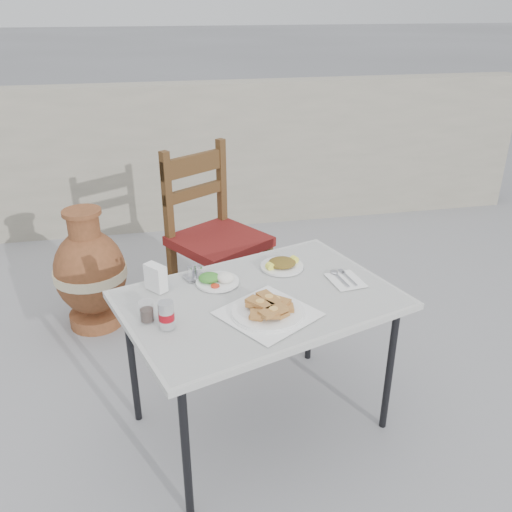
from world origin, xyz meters
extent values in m
plane|color=slate|center=(0.00, 0.00, 0.00)|extent=(80.00, 80.00, 0.00)
cylinder|color=black|center=(-0.24, -0.50, 0.32)|extent=(0.03, 0.03, 0.64)
cylinder|color=black|center=(0.69, -0.20, 0.32)|extent=(0.03, 0.03, 0.64)
cylinder|color=black|center=(-0.43, 0.08, 0.32)|extent=(0.03, 0.03, 0.64)
cylinder|color=black|center=(0.50, 0.38, 0.32)|extent=(0.03, 0.03, 0.64)
cube|color=white|center=(0.13, -0.06, 0.66)|extent=(1.30, 1.07, 0.03)
cube|color=white|center=(0.13, -0.06, 0.68)|extent=(1.25, 1.02, 0.00)
cube|color=white|center=(0.13, -0.20, 0.68)|extent=(0.45, 0.45, 0.00)
cylinder|color=white|center=(0.13, -0.20, 0.69)|extent=(0.29, 0.29, 0.01)
cylinder|color=white|center=(0.13, -0.20, 0.69)|extent=(0.30, 0.30, 0.01)
cylinder|color=white|center=(-0.03, 0.10, 0.69)|extent=(0.19, 0.19, 0.01)
ellipsoid|color=silver|center=(0.00, 0.09, 0.71)|extent=(0.08, 0.08, 0.04)
ellipsoid|color=#277521|center=(-0.07, 0.10, 0.71)|extent=(0.10, 0.09, 0.04)
cylinder|color=red|center=(-0.05, 0.04, 0.70)|extent=(0.04, 0.04, 0.01)
cylinder|color=white|center=(0.28, 0.18, 0.69)|extent=(0.20, 0.20, 0.01)
ellipsoid|color=#255F17|center=(0.28, 0.18, 0.71)|extent=(0.13, 0.12, 0.04)
cylinder|color=#F3F242|center=(0.22, 0.16, 0.71)|extent=(0.04, 0.04, 0.04)
cylinder|color=#F3F242|center=(0.35, 0.20, 0.71)|extent=(0.04, 0.04, 0.04)
cylinder|color=silver|center=(-0.27, -0.22, 0.74)|extent=(0.06, 0.06, 0.11)
cylinder|color=#AA0C18|center=(-0.27, -0.22, 0.73)|extent=(0.06, 0.06, 0.03)
cylinder|color=#BAB9C0|center=(-0.27, -0.22, 0.79)|extent=(0.05, 0.05, 0.00)
cylinder|color=white|center=(-0.34, -0.15, 0.72)|extent=(0.06, 0.06, 0.08)
cylinder|color=black|center=(-0.34, -0.15, 0.71)|extent=(0.05, 0.05, 0.05)
cube|color=white|center=(-0.29, 0.09, 0.74)|extent=(0.10, 0.11, 0.12)
cube|color=blue|center=(-0.27, 0.11, 0.73)|extent=(0.04, 0.05, 0.07)
cube|color=#BAB9C0|center=(-0.12, 0.17, 0.69)|extent=(0.11, 0.10, 0.01)
cylinder|color=white|center=(-0.15, 0.15, 0.72)|extent=(0.02, 0.02, 0.05)
cylinder|color=white|center=(-0.10, 0.15, 0.72)|extent=(0.02, 0.02, 0.05)
cylinder|color=#BAB9C0|center=(-0.12, 0.18, 0.71)|extent=(0.03, 0.03, 0.05)
cube|color=white|center=(0.53, 0.00, 0.68)|extent=(0.15, 0.19, 0.00)
cube|color=#BAB9C0|center=(0.51, 0.00, 0.69)|extent=(0.03, 0.13, 0.00)
ellipsoid|color=#BAB9C0|center=(0.50, 0.08, 0.69)|extent=(0.03, 0.04, 0.01)
cube|color=#BAB9C0|center=(0.55, 0.00, 0.69)|extent=(0.03, 0.13, 0.00)
cube|color=#BAB9C0|center=(0.54, 0.08, 0.69)|extent=(0.03, 0.04, 0.00)
cube|color=#3C2310|center=(0.02, 0.60, 0.25)|extent=(0.06, 0.06, 0.50)
cube|color=#3C2310|center=(0.36, 0.81, 0.25)|extent=(0.06, 0.06, 0.50)
cube|color=#3C2310|center=(-0.19, 0.94, 0.25)|extent=(0.06, 0.06, 0.50)
cube|color=#3C2310|center=(0.15, 1.15, 0.25)|extent=(0.06, 0.06, 0.50)
cube|color=maroon|center=(0.08, 0.88, 0.53)|extent=(0.65, 0.65, 0.06)
cube|color=#3C2310|center=(-0.19, 0.94, 0.78)|extent=(0.06, 0.06, 0.56)
cube|color=#3C2310|center=(0.15, 1.15, 0.78)|extent=(0.06, 0.06, 0.56)
cube|color=#3C2310|center=(-0.02, 1.05, 0.95)|extent=(0.40, 0.27, 0.11)
cube|color=#3C2310|center=(-0.02, 1.05, 0.78)|extent=(0.40, 0.27, 0.07)
cylinder|color=brown|center=(-0.67, 0.99, 0.04)|extent=(0.32, 0.32, 0.08)
ellipsoid|color=brown|center=(-0.67, 0.99, 0.35)|extent=(0.42, 0.42, 0.52)
cylinder|color=beige|center=(-0.67, 0.99, 0.35)|extent=(0.42, 0.42, 0.06)
cylinder|color=brown|center=(-0.67, 0.99, 0.64)|extent=(0.18, 0.18, 0.16)
cylinder|color=brown|center=(-0.67, 0.99, 0.73)|extent=(0.22, 0.22, 0.02)
cube|color=gray|center=(0.00, 2.50, 0.60)|extent=(6.00, 0.25, 1.20)
camera|label=1|loc=(-0.29, -1.98, 1.81)|focal=38.00mm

